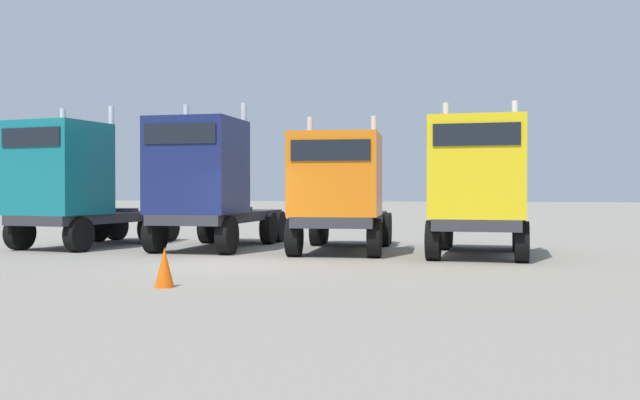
{
  "coord_description": "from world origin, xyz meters",
  "views": [
    {
      "loc": [
        6.25,
        -16.16,
        1.81
      ],
      "look_at": [
        1.3,
        4.6,
        1.52
      ],
      "focal_mm": 39.65,
      "sensor_mm": 36.0,
      "label": 1
    }
  ],
  "objects_px": {
    "semi_truck_teal": "(72,184)",
    "traffic_cone_near": "(164,267)",
    "semi_truck_orange": "(340,192)",
    "semi_truck_yellow": "(478,185)",
    "semi_truck_navy": "(206,183)"
  },
  "relations": [
    {
      "from": "semi_truck_navy",
      "to": "semi_truck_yellow",
      "type": "bearing_deg",
      "value": 86.55
    },
    {
      "from": "semi_truck_yellow",
      "to": "traffic_cone_near",
      "type": "bearing_deg",
      "value": -36.16
    },
    {
      "from": "semi_truck_yellow",
      "to": "traffic_cone_near",
      "type": "height_order",
      "value": "semi_truck_yellow"
    },
    {
      "from": "semi_truck_orange",
      "to": "semi_truck_yellow",
      "type": "relative_size",
      "value": 1.12
    },
    {
      "from": "semi_truck_navy",
      "to": "traffic_cone_near",
      "type": "bearing_deg",
      "value": 16.62
    },
    {
      "from": "semi_truck_teal",
      "to": "semi_truck_orange",
      "type": "xyz_separation_m",
      "value": [
        8.46,
        0.27,
        -0.24
      ]
    },
    {
      "from": "semi_truck_teal",
      "to": "semi_truck_yellow",
      "type": "xyz_separation_m",
      "value": [
        12.36,
        -0.16,
        -0.03
      ]
    },
    {
      "from": "semi_truck_teal",
      "to": "semi_truck_yellow",
      "type": "distance_m",
      "value": 12.36
    },
    {
      "from": "semi_truck_teal",
      "to": "semi_truck_yellow",
      "type": "bearing_deg",
      "value": 96.45
    },
    {
      "from": "semi_truck_teal",
      "to": "traffic_cone_near",
      "type": "relative_size",
      "value": 8.3
    },
    {
      "from": "semi_truck_teal",
      "to": "traffic_cone_near",
      "type": "distance_m",
      "value": 10.23
    },
    {
      "from": "semi_truck_teal",
      "to": "semi_truck_orange",
      "type": "relative_size",
      "value": 0.97
    },
    {
      "from": "semi_truck_teal",
      "to": "traffic_cone_near",
      "type": "bearing_deg",
      "value": 49.15
    },
    {
      "from": "traffic_cone_near",
      "to": "semi_truck_yellow",
      "type": "bearing_deg",
      "value": 52.66
    },
    {
      "from": "semi_truck_orange",
      "to": "semi_truck_yellow",
      "type": "height_order",
      "value": "semi_truck_yellow"
    }
  ]
}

